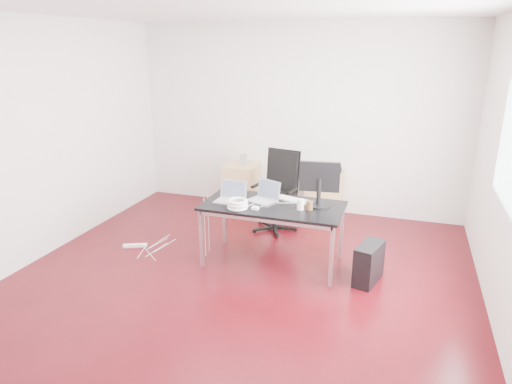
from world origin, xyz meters
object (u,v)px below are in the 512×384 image
(office_chair, at_px, (278,187))
(filing_cabinet_right, at_px, (324,194))
(filing_cabinet_left, at_px, (242,186))
(desk, at_px, (273,209))
(pc_tower, at_px, (369,263))

(office_chair, bearing_deg, filing_cabinet_right, 62.13)
(filing_cabinet_left, distance_m, filing_cabinet_right, 1.31)
(desk, height_order, pc_tower, desk)
(desk, relative_size, filing_cabinet_left, 2.29)
(filing_cabinet_right, xyz_separation_m, pc_tower, (0.83, -1.82, -0.13))
(filing_cabinet_right, bearing_deg, office_chair, -129.74)
(pc_tower, bearing_deg, filing_cabinet_left, 154.72)
(filing_cabinet_left, relative_size, filing_cabinet_right, 1.00)
(filing_cabinet_left, xyz_separation_m, filing_cabinet_right, (1.31, 0.00, 0.00))
(filing_cabinet_left, bearing_deg, pc_tower, -40.48)
(filing_cabinet_left, height_order, pc_tower, filing_cabinet_left)
(filing_cabinet_right, bearing_deg, pc_tower, -65.63)
(desk, xyz_separation_m, filing_cabinet_right, (0.30, 1.71, -0.33))
(desk, bearing_deg, filing_cabinet_right, 80.18)
(pc_tower, bearing_deg, desk, -170.57)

